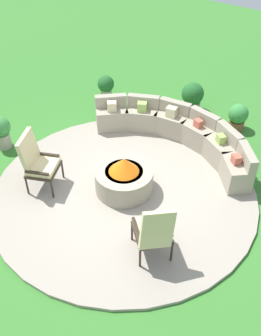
{
  "coord_description": "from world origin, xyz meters",
  "views": [
    {
      "loc": [
        3.29,
        -4.18,
        4.98
      ],
      "look_at": [
        0.0,
        0.2,
        0.45
      ],
      "focal_mm": 40.7,
      "sensor_mm": 36.0,
      "label": 1
    }
  ],
  "objects": [
    {
      "name": "patio_circle",
      "position": [
        0.0,
        0.0,
        0.03
      ],
      "size": [
        4.98,
        4.98,
        0.06
      ],
      "primitive_type": "cylinder",
      "color": "#9E9384",
      "rests_on": "ground_plane"
    },
    {
      "name": "potted_plant_0",
      "position": [
        0.77,
        3.28,
        0.34
      ],
      "size": [
        0.45,
        0.45,
        0.63
      ],
      "color": "brown",
      "rests_on": "ground_plane"
    },
    {
      "name": "ground_plane",
      "position": [
        0.0,
        0.0,
        0.0
      ],
      "size": [
        24.0,
        24.0,
        0.0
      ],
      "primitive_type": "plane",
      "color": "#387A2D"
    },
    {
      "name": "fire_pit",
      "position": [
        0.0,
        0.0,
        0.35
      ],
      "size": [
        1.08,
        1.08,
        0.73
      ],
      "color": "#9E937F",
      "rests_on": "patio_circle"
    },
    {
      "name": "potted_plant_3",
      "position": [
        -3.0,
        -0.43,
        0.42
      ],
      "size": [
        0.45,
        0.45,
        0.74
      ],
      "color": "#A89E8E",
      "rests_on": "ground_plane"
    },
    {
      "name": "potted_plant_1",
      "position": [
        -0.49,
        3.39,
        0.39
      ],
      "size": [
        0.55,
        0.55,
        0.73
      ],
      "color": "#A89E8E",
      "rests_on": "ground_plane"
    },
    {
      "name": "lounge_chair_front_left",
      "position": [
        -1.34,
        -0.85,
        0.64
      ],
      "size": [
        0.75,
        0.79,
        1.15
      ],
      "rotation": [
        0.0,
        0.0,
        5.16
      ],
      "color": "#2D2319",
      "rests_on": "patio_circle"
    },
    {
      "name": "lounge_chair_front_right",
      "position": [
        1.29,
        -0.93,
        0.62
      ],
      "size": [
        0.79,
        0.82,
        1.1
      ],
      "rotation": [
        0.0,
        0.0,
        7.15
      ],
      "color": "#2D2319",
      "rests_on": "patio_circle"
    },
    {
      "name": "curved_stone_bench",
      "position": [
        0.04,
        1.83,
        0.38
      ],
      "size": [
        3.9,
        1.37,
        0.76
      ],
      "color": "#9E937F",
      "rests_on": "patio_circle"
    },
    {
      "name": "potted_plant_5",
      "position": [
        -2.61,
        2.61,
        0.33
      ],
      "size": [
        0.43,
        0.43,
        0.6
      ],
      "color": "#A89E8E",
      "rests_on": "ground_plane"
    }
  ]
}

